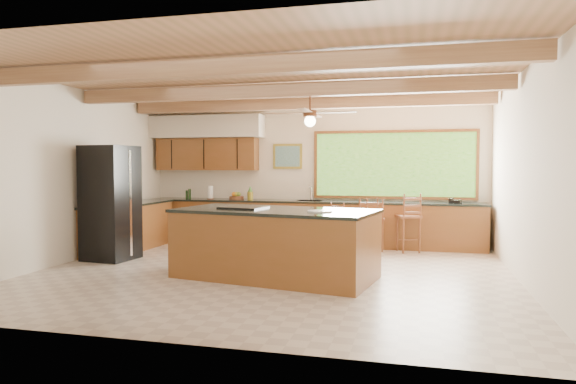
# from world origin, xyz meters

# --- Properties ---
(ground) EXTENTS (7.20, 7.20, 0.00)m
(ground) POSITION_xyz_m (0.00, 0.00, 0.00)
(ground) COLOR beige
(ground) RESTS_ON ground
(room_shell) EXTENTS (7.27, 6.54, 3.02)m
(room_shell) POSITION_xyz_m (-0.17, 0.65, 2.21)
(room_shell) COLOR silver
(room_shell) RESTS_ON ground
(counter_run) EXTENTS (7.12, 3.10, 1.22)m
(counter_run) POSITION_xyz_m (-0.82, 2.52, 0.46)
(counter_run) COLOR brown
(counter_run) RESTS_ON ground
(island) EXTENTS (3.10, 1.85, 1.03)m
(island) POSITION_xyz_m (0.14, -0.32, 0.51)
(island) COLOR brown
(island) RESTS_ON ground
(refrigerator) EXTENTS (0.85, 0.83, 2.00)m
(refrigerator) POSITION_xyz_m (-3.05, 0.40, 1.00)
(refrigerator) COLOR black
(refrigerator) RESTS_ON ground
(bar_stool_a) EXTENTS (0.45, 0.45, 0.96)m
(bar_stool_a) POSITION_xyz_m (0.79, 2.04, 0.57)
(bar_stool_a) COLOR brown
(bar_stool_a) RESTS_ON ground
(bar_stool_b) EXTENTS (0.48, 0.48, 1.09)m
(bar_stool_b) POSITION_xyz_m (1.31, 1.54, 0.64)
(bar_stool_b) COLOR brown
(bar_stool_b) RESTS_ON ground
(bar_stool_c) EXTENTS (0.38, 0.38, 1.02)m
(bar_stool_c) POSITION_xyz_m (1.39, 2.40, 0.61)
(bar_stool_c) COLOR brown
(bar_stool_c) RESTS_ON ground
(bar_stool_d) EXTENTS (0.53, 0.53, 1.13)m
(bar_stool_d) POSITION_xyz_m (2.02, 2.39, 0.67)
(bar_stool_d) COLOR brown
(bar_stool_d) RESTS_ON ground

